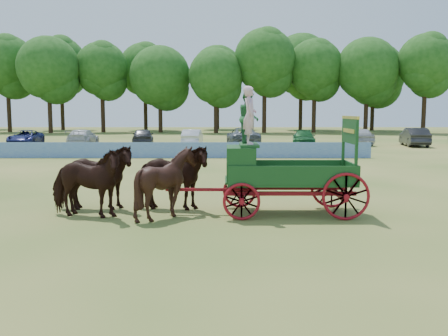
# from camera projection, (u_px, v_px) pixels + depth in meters

# --- Properties ---
(ground) EXTENTS (160.00, 160.00, 0.00)m
(ground) POSITION_uv_depth(u_px,v_px,m) (152.00, 213.00, 15.43)
(ground) COLOR #A38F49
(ground) RESTS_ON ground
(horse_lead_left) EXTENTS (2.67, 1.67, 2.09)m
(horse_lead_left) POSITION_uv_depth(u_px,v_px,m) (85.00, 183.00, 14.69)
(horse_lead_left) COLOR black
(horse_lead_left) RESTS_ON ground
(horse_lead_right) EXTENTS (2.51, 1.21, 2.09)m
(horse_lead_right) POSITION_uv_depth(u_px,v_px,m) (95.00, 178.00, 15.78)
(horse_lead_right) COLOR black
(horse_lead_right) RESTS_ON ground
(horse_wheel_left) EXTENTS (2.09, 1.91, 2.09)m
(horse_wheel_left) POSITION_uv_depth(u_px,v_px,m) (167.00, 183.00, 14.68)
(horse_wheel_left) COLOR black
(horse_wheel_left) RESTS_ON ground
(horse_wheel_right) EXTENTS (2.56, 1.34, 2.09)m
(horse_wheel_right) POSITION_uv_depth(u_px,v_px,m) (171.00, 178.00, 15.78)
(horse_wheel_right) COLOR black
(horse_wheel_right) RESTS_ON ground
(farm_dray) EXTENTS (6.00, 2.00, 3.87)m
(farm_dray) POSITION_uv_depth(u_px,v_px,m) (265.00, 159.00, 15.17)
(farm_dray) COLOR #A41021
(farm_dray) RESTS_ON ground
(sponsor_banner) EXTENTS (26.00, 0.08, 1.05)m
(sponsor_banner) POSITION_uv_depth(u_px,v_px,m) (176.00, 150.00, 33.25)
(sponsor_banner) COLOR #1F52AC
(sponsor_banner) RESTS_ON ground
(parked_cars) EXTENTS (52.72, 7.37, 1.64)m
(parked_cars) POSITION_uv_depth(u_px,v_px,m) (218.00, 137.00, 44.99)
(parked_cars) COLOR silver
(parked_cars) RESTS_ON ground
(treeline) EXTENTS (89.15, 23.39, 15.45)m
(treeline) POSITION_uv_depth(u_px,v_px,m) (187.00, 68.00, 74.18)
(treeline) COLOR #382314
(treeline) RESTS_ON ground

